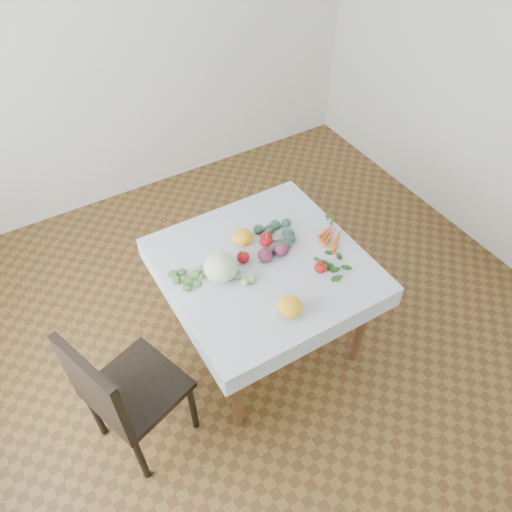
{
  "coord_description": "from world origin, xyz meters",
  "views": [
    {
      "loc": [
        -1.05,
        -1.67,
        2.86
      ],
      "look_at": [
        -0.04,
        0.02,
        0.82
      ],
      "focal_mm": 35.0,
      "sensor_mm": 36.0,
      "label": 1
    }
  ],
  "objects_px": {
    "table": "(264,275)",
    "carrot_bunch": "(333,235)",
    "chair": "(120,392)",
    "heirloom_back": "(243,237)",
    "cabbage": "(220,267)"
  },
  "relations": [
    {
      "from": "cabbage",
      "to": "heirloom_back",
      "type": "distance_m",
      "value": 0.31
    },
    {
      "from": "table",
      "to": "carrot_bunch",
      "type": "xyz_separation_m",
      "value": [
        0.47,
        -0.03,
        0.12
      ]
    },
    {
      "from": "table",
      "to": "cabbage",
      "type": "relative_size",
      "value": 5.29
    },
    {
      "from": "cabbage",
      "to": "heirloom_back",
      "type": "xyz_separation_m",
      "value": [
        0.24,
        0.18,
        -0.04
      ]
    },
    {
      "from": "heirloom_back",
      "to": "table",
      "type": "bearing_deg",
      "value": -84.18
    },
    {
      "from": "cabbage",
      "to": "carrot_bunch",
      "type": "distance_m",
      "value": 0.74
    },
    {
      "from": "table",
      "to": "carrot_bunch",
      "type": "relative_size",
      "value": 4.33
    },
    {
      "from": "chair",
      "to": "heirloom_back",
      "type": "bearing_deg",
      "value": 24.7
    },
    {
      "from": "table",
      "to": "chair",
      "type": "height_order",
      "value": "chair"
    },
    {
      "from": "table",
      "to": "heirloom_back",
      "type": "relative_size",
      "value": 7.83
    },
    {
      "from": "table",
      "to": "cabbage",
      "type": "bearing_deg",
      "value": 173.9
    },
    {
      "from": "chair",
      "to": "cabbage",
      "type": "height_order",
      "value": "chair"
    },
    {
      "from": "table",
      "to": "heirloom_back",
      "type": "bearing_deg",
      "value": 95.82
    },
    {
      "from": "table",
      "to": "chair",
      "type": "distance_m",
      "value": 1.03
    },
    {
      "from": "table",
      "to": "cabbage",
      "type": "xyz_separation_m",
      "value": [
        -0.26,
        0.03,
        0.19
      ]
    }
  ]
}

